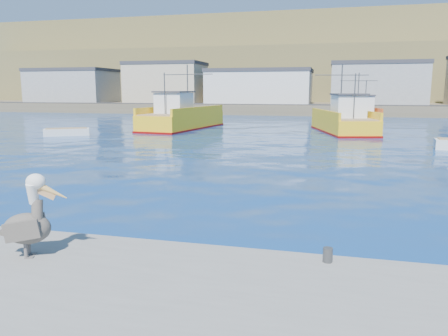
# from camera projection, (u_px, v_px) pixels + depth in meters

# --- Properties ---
(ground) EXTENTS (260.00, 260.00, 0.00)m
(ground) POSITION_uv_depth(u_px,v_px,m) (225.00, 225.00, 12.93)
(ground) COLOR navy
(ground) RESTS_ON ground
(dock_bollards) EXTENTS (36.20, 0.20, 0.30)m
(dock_bollards) POSITION_uv_depth(u_px,v_px,m) (214.00, 245.00, 9.42)
(dock_bollards) COLOR #4C4C4C
(dock_bollards) RESTS_ON dock
(far_shore) EXTENTS (200.00, 81.00, 24.00)m
(far_shore) POSITION_uv_depth(u_px,v_px,m) (323.00, 71.00, 115.69)
(far_shore) COLOR brown
(far_shore) RESTS_ON ground
(trawler_yellow_a) EXTENTS (5.94, 13.03, 6.68)m
(trawler_yellow_a) POSITION_uv_depth(u_px,v_px,m) (181.00, 118.00, 45.28)
(trawler_yellow_a) COLOR yellow
(trawler_yellow_a) RESTS_ON ground
(trawler_yellow_b) EXTENTS (6.41, 11.57, 6.47)m
(trawler_yellow_b) POSITION_uv_depth(u_px,v_px,m) (344.00, 122.00, 41.29)
(trawler_yellow_b) COLOR yellow
(trawler_yellow_b) RESTS_ON ground
(boat_orange) EXTENTS (5.01, 9.37, 6.16)m
(boat_orange) POSITION_uv_depth(u_px,v_px,m) (359.00, 114.00, 54.70)
(boat_orange) COLOR #CD4A17
(boat_orange) RESTS_ON ground
(skiff_left) EXTENTS (3.94, 3.10, 0.83)m
(skiff_left) POSITION_uv_depth(u_px,v_px,m) (67.00, 133.00, 38.60)
(skiff_left) COLOR silver
(skiff_left) RESTS_ON ground
(pelican) EXTENTS (1.40, 0.88, 1.76)m
(pelican) POSITION_uv_depth(u_px,v_px,m) (29.00, 222.00, 9.07)
(pelican) COLOR #595451
(pelican) RESTS_ON dock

